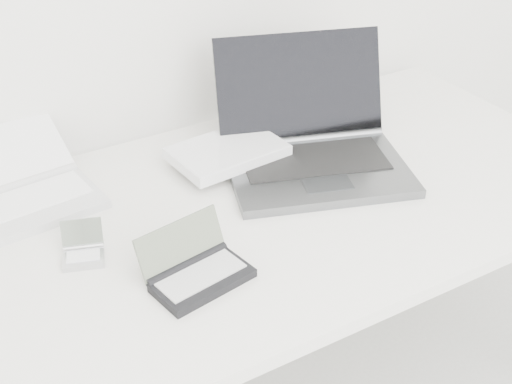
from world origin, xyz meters
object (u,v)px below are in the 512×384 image
laptop_large (292,148)px  palmtop_charcoal (196,271)px  desk (259,221)px  netbook_open_white (28,190)px

laptop_large → palmtop_charcoal: bearing=-126.4°
desk → palmtop_charcoal: bearing=-144.9°
laptop_large → netbook_open_white: size_ratio=1.62×
laptop_large → palmtop_charcoal: size_ratio=2.77×
palmtop_charcoal → netbook_open_white: bearing=104.2°
desk → laptop_large: 0.21m
laptop_large → palmtop_charcoal: 0.47m
desk → laptop_large: bearing=34.3°
netbook_open_white → laptop_large: bearing=-21.4°
palmtop_charcoal → laptop_large: bearing=24.9°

